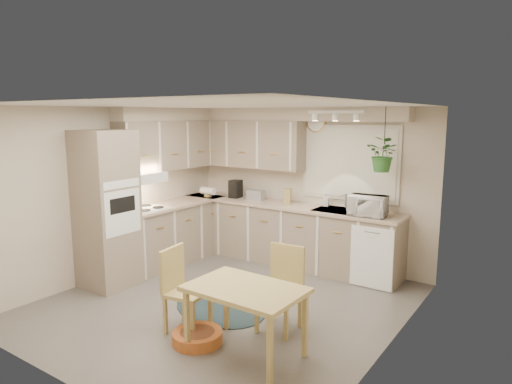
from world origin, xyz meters
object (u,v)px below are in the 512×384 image
pet_bed (197,337)px  chair_back (279,290)px  chair_left (188,290)px  microwave (368,203)px  braided_rug (220,307)px  dining_table (245,321)px

pet_bed → chair_back: bearing=53.1°
chair_left → pet_bed: bearing=51.1°
microwave → braided_rug: bearing=-127.1°
microwave → dining_table: bearing=-101.0°
chair_left → braided_rug: (-0.07, 0.64, -0.44)m
dining_table → braided_rug: dining_table is taller
pet_bed → microwave: (0.77, 2.62, 1.05)m
chair_left → chair_back: chair_back is taller
chair_back → pet_bed: bearing=49.2°
chair_back → braided_rug: (-0.87, 0.08, -0.45)m
braided_rug → chair_left: bearing=-83.4°
braided_rug → pet_bed: (0.34, -0.79, 0.05)m
dining_table → chair_back: 0.63m
chair_back → pet_bed: 0.97m
pet_bed → braided_rug: bearing=113.0°
dining_table → chair_back: (-0.00, 0.62, 0.11)m
dining_table → braided_rug: 1.17m
chair_left → pet_bed: size_ratio=1.76×
chair_left → braided_rug: bearing=178.0°
chair_back → pet_bed: chair_back is taller
chair_back → microwave: bearing=-101.0°
chair_left → chair_back: 0.97m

